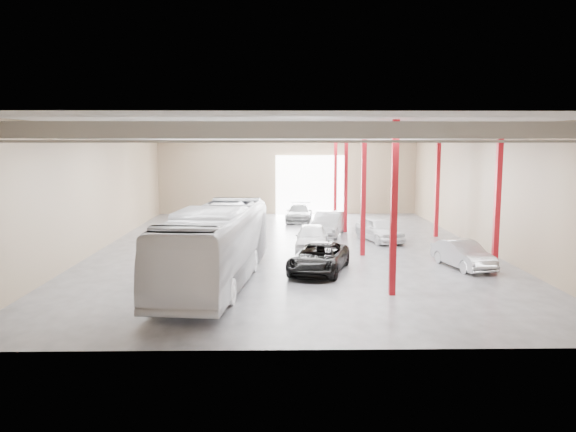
{
  "coord_description": "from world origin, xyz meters",
  "views": [
    {
      "loc": [
        -0.78,
        -31.98,
        6.12
      ],
      "look_at": [
        -0.27,
        -2.23,
        2.2
      ],
      "focal_mm": 35.0,
      "sensor_mm": 36.0,
      "label": 1
    }
  ],
  "objects_px": {
    "black_sedan": "(319,258)",
    "car_row_a": "(312,238)",
    "coach_bus": "(216,245)",
    "car_row_c": "(299,213)",
    "car_row_b": "(328,224)",
    "car_right_near": "(463,254)",
    "car_right_far": "(379,229)"
  },
  "relations": [
    {
      "from": "car_row_c",
      "to": "car_right_far",
      "type": "relative_size",
      "value": 1.05
    },
    {
      "from": "coach_bus",
      "to": "car_row_c",
      "type": "distance_m",
      "value": 19.76
    },
    {
      "from": "car_right_near",
      "to": "car_row_c",
      "type": "bearing_deg",
      "value": 100.9
    },
    {
      "from": "car_row_a",
      "to": "car_right_near",
      "type": "relative_size",
      "value": 1.12
    },
    {
      "from": "car_row_b",
      "to": "car_right_far",
      "type": "distance_m",
      "value": 3.67
    },
    {
      "from": "car_right_near",
      "to": "car_right_far",
      "type": "height_order",
      "value": "car_right_far"
    },
    {
      "from": "black_sedan",
      "to": "car_row_b",
      "type": "height_order",
      "value": "car_row_b"
    },
    {
      "from": "car_row_b",
      "to": "car_right_near",
      "type": "distance_m",
      "value": 11.25
    },
    {
      "from": "car_row_a",
      "to": "car_right_far",
      "type": "relative_size",
      "value": 1.03
    },
    {
      "from": "car_row_a",
      "to": "coach_bus",
      "type": "bearing_deg",
      "value": -118.4
    },
    {
      "from": "car_row_b",
      "to": "car_right_near",
      "type": "height_order",
      "value": "car_row_b"
    },
    {
      "from": "car_right_near",
      "to": "car_row_a",
      "type": "bearing_deg",
      "value": 135.16
    },
    {
      "from": "black_sedan",
      "to": "car_right_near",
      "type": "height_order",
      "value": "black_sedan"
    },
    {
      "from": "car_right_far",
      "to": "black_sedan",
      "type": "bearing_deg",
      "value": -132.81
    },
    {
      "from": "black_sedan",
      "to": "car_row_b",
      "type": "relative_size",
      "value": 1.04
    },
    {
      "from": "black_sedan",
      "to": "car_right_near",
      "type": "relative_size",
      "value": 1.23
    },
    {
      "from": "car_row_a",
      "to": "car_right_far",
      "type": "xyz_separation_m",
      "value": [
        4.39,
        3.18,
        -0.02
      ]
    },
    {
      "from": "car_right_near",
      "to": "car_row_b",
      "type": "bearing_deg",
      "value": 107.35
    },
    {
      "from": "car_row_a",
      "to": "car_row_b",
      "type": "xyz_separation_m",
      "value": [
        1.39,
        5.3,
        0.02
      ]
    },
    {
      "from": "car_right_near",
      "to": "car_right_far",
      "type": "relative_size",
      "value": 0.92
    },
    {
      "from": "coach_bus",
      "to": "car_right_near",
      "type": "relative_size",
      "value": 3.01
    },
    {
      "from": "car_row_c",
      "to": "car_right_far",
      "type": "bearing_deg",
      "value": -55.7
    },
    {
      "from": "coach_bus",
      "to": "black_sedan",
      "type": "bearing_deg",
      "value": 29.74
    },
    {
      "from": "coach_bus",
      "to": "car_row_c",
      "type": "bearing_deg",
      "value": 83.68
    },
    {
      "from": "car_row_a",
      "to": "car_row_b",
      "type": "height_order",
      "value": "car_row_b"
    },
    {
      "from": "coach_bus",
      "to": "car_right_far",
      "type": "height_order",
      "value": "coach_bus"
    },
    {
      "from": "car_row_c",
      "to": "car_row_a",
      "type": "bearing_deg",
      "value": -82.15
    },
    {
      "from": "black_sedan",
      "to": "car_row_a",
      "type": "distance_m",
      "value": 5.2
    },
    {
      "from": "car_row_c",
      "to": "car_right_near",
      "type": "distance_m",
      "value": 18.02
    },
    {
      "from": "car_row_b",
      "to": "car_row_c",
      "type": "height_order",
      "value": "car_row_b"
    },
    {
      "from": "car_row_c",
      "to": "car_right_far",
      "type": "xyz_separation_m",
      "value": [
        4.67,
        -8.87,
        0.08
      ]
    },
    {
      "from": "black_sedan",
      "to": "coach_bus",
      "type": "bearing_deg",
      "value": -140.36
    }
  ]
}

